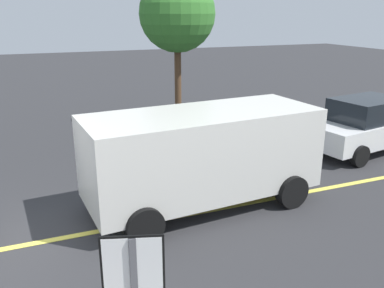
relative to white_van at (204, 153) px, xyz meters
The scene contains 5 objects.
ground_plane 4.35m from the white_van, behind, with size 80.00×80.00×0.00m, color #2D2D30.
lane_marking_centre 1.74m from the white_van, 162.82° to the right, with size 28.00×0.16×0.01m, color #E0D14C.
white_van is the anchor object (origin of this frame).
car_white_far_lane 6.68m from the white_van, 14.38° to the left, with size 4.79×2.52×1.71m.
tree_left_verge 7.64m from the white_van, 74.61° to the left, with size 2.79×2.79×5.59m.
Camera 1 is at (0.68, -7.59, 4.27)m, focal length 38.47 mm.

